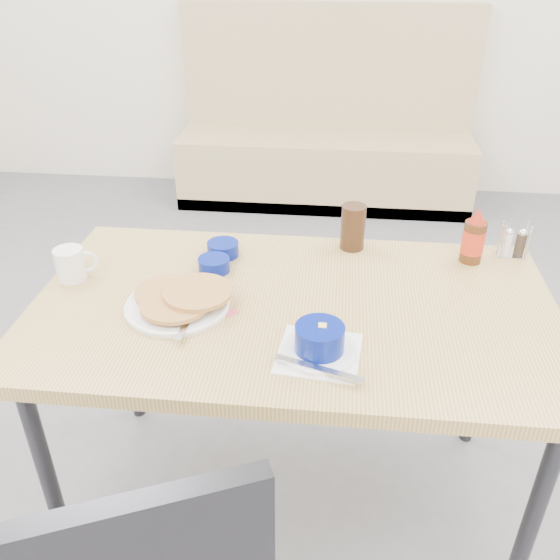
# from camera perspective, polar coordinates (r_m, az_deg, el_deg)

# --- Properties ---
(booth_bench) EXTENTS (1.90, 0.56, 1.22)m
(booth_bench) POSITION_cam_1_polar(r_m,az_deg,el_deg) (4.06, 4.38, 12.59)
(booth_bench) COLOR tan
(booth_bench) RESTS_ON ground
(dining_table) EXTENTS (1.40, 0.80, 0.76)m
(dining_table) POSITION_cam_1_polar(r_m,az_deg,el_deg) (1.62, 1.28, -4.13)
(dining_table) COLOR tan
(dining_table) RESTS_ON ground
(pancake_plate) EXTENTS (0.28, 0.30, 0.05)m
(pancake_plate) POSITION_cam_1_polar(r_m,az_deg,el_deg) (1.58, -9.69, -1.97)
(pancake_plate) COLOR white
(pancake_plate) RESTS_ON dining_table
(coffee_mug) EXTENTS (0.12, 0.08, 0.09)m
(coffee_mug) POSITION_cam_1_polar(r_m,az_deg,el_deg) (1.77, -19.42, 1.50)
(coffee_mug) COLOR white
(coffee_mug) RESTS_ON dining_table
(grits_setting) EXTENTS (0.21, 0.22, 0.08)m
(grits_setting) POSITION_cam_1_polar(r_m,az_deg,el_deg) (1.39, 3.81, -6.04)
(grits_setting) COLOR white
(grits_setting) RESTS_ON dining_table
(creamer_bowl) EXTENTS (0.09, 0.09, 0.04)m
(creamer_bowl) POSITION_cam_1_polar(r_m,az_deg,el_deg) (1.73, -6.37, 1.47)
(creamer_bowl) COLOR navy
(creamer_bowl) RESTS_ON dining_table
(butter_bowl) EXTENTS (0.10, 0.10, 0.04)m
(butter_bowl) POSITION_cam_1_polar(r_m,az_deg,el_deg) (1.81, -5.51, 2.99)
(butter_bowl) COLOR navy
(butter_bowl) RESTS_ON dining_table
(amber_tumbler) EXTENTS (0.08, 0.08, 0.14)m
(amber_tumbler) POSITION_cam_1_polar(r_m,az_deg,el_deg) (1.84, 7.03, 5.08)
(amber_tumbler) COLOR #301C0F
(amber_tumbler) RESTS_ON dining_table
(condiment_caddy) EXTENTS (0.09, 0.05, 0.11)m
(condiment_caddy) POSITION_cam_1_polar(r_m,az_deg,el_deg) (1.93, 21.53, 3.20)
(condiment_caddy) COLOR silver
(condiment_caddy) RESTS_ON dining_table
(syrup_bottle) EXTENTS (0.07, 0.07, 0.17)m
(syrup_bottle) POSITION_cam_1_polar(r_m,az_deg,el_deg) (1.84, 18.13, 3.79)
(syrup_bottle) COLOR #47230F
(syrup_bottle) RESTS_ON dining_table
(sugar_wrapper) EXTENTS (0.04, 0.04, 0.00)m
(sugar_wrapper) POSITION_cam_1_polar(r_m,az_deg,el_deg) (1.55, -4.83, -3.18)
(sugar_wrapper) COLOR #D3465F
(sugar_wrapper) RESTS_ON dining_table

